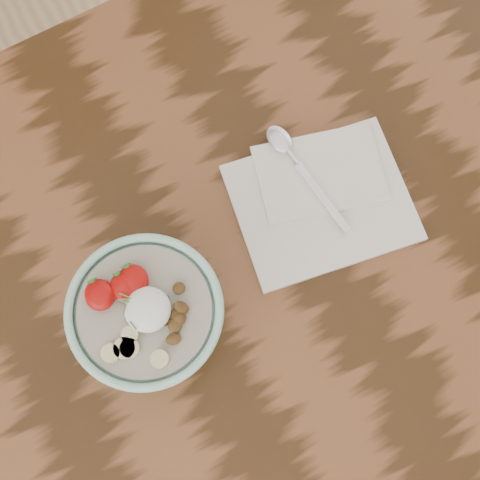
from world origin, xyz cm
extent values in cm
cube|color=#351F0D|center=(0.00, 0.00, 73.00)|extent=(160.00, 90.00, 4.00)
cylinder|color=#4C2D19|center=(72.00, 37.00, 35.50)|extent=(7.00, 7.00, 71.00)
cylinder|color=#A0D7C3|center=(-4.24, -4.99, 75.63)|extent=(8.78, 8.78, 1.25)
torus|color=#A0D7C3|center=(-4.24, -4.99, 85.87)|extent=(19.95, 19.95, 1.15)
cylinder|color=#B6AC97|center=(-4.24, -4.99, 85.24)|extent=(16.92, 16.92, 1.04)
ellipsoid|color=white|center=(-3.72, -5.33, 86.88)|extent=(5.79, 5.79, 3.19)
ellipsoid|color=#A10907|center=(-4.97, -1.36, 86.73)|extent=(3.53, 3.88, 1.94)
cone|color=#286623|center=(-4.97, 0.22, 87.03)|extent=(1.40, 1.03, 1.52)
ellipsoid|color=#A10907|center=(-3.56, -1.13, 86.78)|extent=(3.69, 4.06, 2.03)
cone|color=#286623|center=(-3.56, 0.54, 87.08)|extent=(1.40, 1.03, 1.52)
ellipsoid|color=#A10907|center=(-8.06, -0.79, 86.79)|extent=(3.76, 4.13, 2.07)
cone|color=#286623|center=(-8.06, 0.90, 87.09)|extent=(1.40, 1.03, 1.52)
cylinder|color=beige|center=(-10.15, -7.75, 86.16)|extent=(2.36, 2.36, 0.70)
cylinder|color=beige|center=(-8.40, -8.03, 86.16)|extent=(2.71, 2.71, 0.70)
cylinder|color=beige|center=(-5.26, -11.28, 86.16)|extent=(2.29, 2.29, 0.70)
cylinder|color=beige|center=(-7.10, -6.89, 86.16)|extent=(2.16, 2.16, 0.70)
cylinder|color=beige|center=(-7.84, -8.32, 86.16)|extent=(2.43, 2.43, 0.70)
ellipsoid|color=brown|center=(-2.53, -7.63, 86.21)|extent=(1.44, 1.16, 0.67)
ellipsoid|color=brown|center=(-0.89, -8.18, 86.41)|extent=(2.29, 2.11, 1.37)
ellipsoid|color=brown|center=(-0.91, -7.54, 86.36)|extent=(2.08, 2.06, 0.86)
ellipsoid|color=brown|center=(-1.28, -5.18, 86.21)|extent=(1.58, 1.63, 0.93)
ellipsoid|color=brown|center=(-0.03, -7.02, 86.49)|extent=(2.36, 2.54, 1.60)
ellipsoid|color=brown|center=(-1.73, -8.58, 86.42)|extent=(2.34, 2.42, 1.27)
ellipsoid|color=brown|center=(-2.66, -10.00, 86.45)|extent=(2.25, 1.85, 1.28)
ellipsoid|color=brown|center=(0.87, -4.73, 86.33)|extent=(2.25, 2.25, 1.23)
cylinder|color=#4A7732|center=(-5.53, -3.36, 87.76)|extent=(1.38, 1.14, 0.24)
cylinder|color=#4A7732|center=(-5.06, -4.64, 87.76)|extent=(1.40, 0.31, 0.23)
cylinder|color=#4A7732|center=(-5.11, -4.68, 87.76)|extent=(1.34, 0.66, 0.23)
cylinder|color=#4A7732|center=(-6.10, -6.40, 87.76)|extent=(0.42, 1.24, 0.22)
cylinder|color=#4A7732|center=(-5.75, -2.96, 87.76)|extent=(1.21, 0.79, 0.22)
cylinder|color=#4A7732|center=(-5.51, -5.52, 87.76)|extent=(1.01, 0.99, 0.22)
cylinder|color=#4A7732|center=(-5.22, -2.77, 87.76)|extent=(1.25, 1.59, 0.24)
cylinder|color=#4A7732|center=(-2.21, -5.00, 87.76)|extent=(1.30, 1.44, 0.24)
cylinder|color=#4A7732|center=(-2.92, -6.70, 87.76)|extent=(1.18, 1.51, 0.24)
cylinder|color=#4A7732|center=(-6.15, -4.11, 87.76)|extent=(1.03, 1.16, 0.23)
cube|color=white|center=(25.18, -1.19, 75.48)|extent=(28.22, 24.38, 0.96)
cube|color=white|center=(27.10, 2.65, 76.25)|extent=(21.03, 17.15, 0.58)
cube|color=silver|center=(25.35, -0.79, 76.72)|extent=(2.24, 12.32, 0.37)
cylinder|color=silver|center=(24.67, 6.91, 76.91)|extent=(1.02, 3.25, 0.75)
ellipsoid|color=silver|center=(24.41, 9.97, 77.04)|extent=(3.68, 5.16, 1.02)
camera|label=1|loc=(-0.58, -22.89, 167.86)|focal=50.00mm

